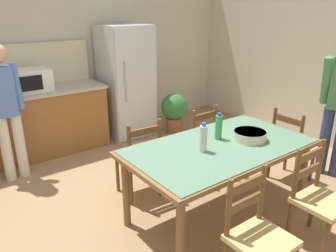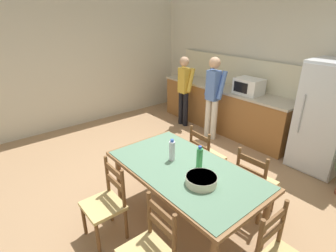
{
  "view_description": "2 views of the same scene",
  "coord_description": "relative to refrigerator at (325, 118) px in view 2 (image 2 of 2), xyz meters",
  "views": [
    {
      "loc": [
        -1.47,
        -2.36,
        2.01
      ],
      "look_at": [
        0.27,
        0.01,
        0.93
      ],
      "focal_mm": 35.0,
      "sensor_mm": 36.0,
      "label": 1
    },
    {
      "loc": [
        2.43,
        -2.1,
        2.38
      ],
      "look_at": [
        0.01,
        -0.12,
        1.02
      ],
      "focal_mm": 28.0,
      "sensor_mm": 36.0,
      "label": 2
    }
  ],
  "objects": [
    {
      "name": "ground_plane",
      "position": [
        -1.05,
        -2.19,
        -0.88
      ],
      "size": [
        8.32,
        8.32,
        0.0
      ],
      "primitive_type": "plane",
      "color": "#9E7A56"
    },
    {
      "name": "wall_back",
      "position": [
        -1.05,
        0.47,
        0.57
      ],
      "size": [
        6.52,
        0.12,
        2.9
      ],
      "primitive_type": "cube",
      "color": "beige",
      "rests_on": "ground"
    },
    {
      "name": "wall_left",
      "position": [
        -4.31,
        -2.19,
        0.57
      ],
      "size": [
        0.12,
        5.2,
        2.9
      ],
      "primitive_type": "cube",
      "color": "beige",
      "rests_on": "ground"
    },
    {
      "name": "kitchen_counter",
      "position": [
        -2.03,
        0.04,
        -0.41
      ],
      "size": [
        3.14,
        0.66,
        0.93
      ],
      "color": "brown",
      "rests_on": "ground"
    },
    {
      "name": "counter_splashback",
      "position": [
        -2.03,
        0.35,
        0.36
      ],
      "size": [
        3.1,
        0.03,
        0.6
      ],
      "primitive_type": "cube",
      "color": "beige",
      "rests_on": "kitchen_counter"
    },
    {
      "name": "refrigerator",
      "position": [
        0.0,
        0.0,
        0.0
      ],
      "size": [
        0.72,
        0.73,
        1.75
      ],
      "color": "silver",
      "rests_on": "ground"
    },
    {
      "name": "microwave",
      "position": [
        -1.44,
        0.02,
        0.21
      ],
      "size": [
        0.5,
        0.39,
        0.3
      ],
      "color": "white",
      "rests_on": "kitchen_counter"
    },
    {
      "name": "dining_table",
      "position": [
        -0.43,
        -2.56,
        -0.18
      ],
      "size": [
        1.83,
        1.03,
        0.78
      ],
      "rotation": [
        0.0,
        0.0,
        0.01
      ],
      "color": "brown",
      "rests_on": "ground"
    },
    {
      "name": "bottle_near_centre",
      "position": [
        -0.66,
        -2.56,
        0.03
      ],
      "size": [
        0.07,
        0.07,
        0.27
      ],
      "color": "silver",
      "rests_on": "dining_table"
    },
    {
      "name": "bottle_off_centre",
      "position": [
        -0.34,
        -2.43,
        0.03
      ],
      "size": [
        0.07,
        0.07,
        0.27
      ],
      "color": "green",
      "rests_on": "dining_table"
    },
    {
      "name": "serving_bowl",
      "position": [
        -0.11,
        -2.63,
        -0.05
      ],
      "size": [
        0.32,
        0.32,
        0.09
      ],
      "color": "beige",
      "rests_on": "dining_table"
    },
    {
      "name": "chair_side_near_left",
      "position": [
        -0.84,
        -3.36,
        -0.43
      ],
      "size": [
        0.42,
        0.4,
        0.91
      ],
      "rotation": [
        0.0,
        0.0,
        0.0
      ],
      "color": "brown",
      "rests_on": "ground"
    },
    {
      "name": "chair_side_near_right",
      "position": [
        -0.02,
        -3.35,
        -0.43
      ],
      "size": [
        0.42,
        0.4,
        0.91
      ],
      "rotation": [
        0.0,
        0.0,
        -0.01
      ],
      "color": "brown",
      "rests_on": "ground"
    },
    {
      "name": "chair_side_far_right",
      "position": [
        -0.03,
        -1.75,
        -0.43
      ],
      "size": [
        0.44,
        0.42,
        0.91
      ],
      "rotation": [
        0.0,
        0.0,
        3.19
      ],
      "color": "brown",
      "rests_on": "ground"
    },
    {
      "name": "chair_side_far_left",
      "position": [
        -0.85,
        -1.76,
        -0.43
      ],
      "size": [
        0.44,
        0.43,
        0.91
      ],
      "rotation": [
        0.0,
        0.0,
        3.08
      ],
      "color": "brown",
      "rests_on": "ground"
    },
    {
      "name": "person_at_sink",
      "position": [
        -2.73,
        -0.48,
        -0.01
      ],
      "size": [
        0.39,
        0.27,
        1.54
      ],
      "rotation": [
        0.0,
        0.0,
        1.57
      ],
      "color": "black",
      "rests_on": "ground"
    },
    {
      "name": "person_at_counter",
      "position": [
        -1.88,
        -0.5,
        0.04
      ],
      "size": [
        0.41,
        0.28,
        1.63
      ],
      "rotation": [
        0.0,
        0.0,
        1.57
      ],
      "color": "silver",
      "rests_on": "ground"
    }
  ]
}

